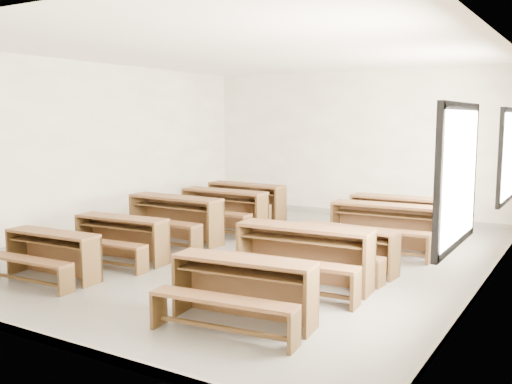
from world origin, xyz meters
The scene contains 11 objects.
room centered at (0.09, 0.00, 2.14)m, with size 8.50×8.50×3.20m.
desk_set_0 centered at (-1.61, -2.71, 0.38)m, with size 1.48×0.82×0.65m.
desk_set_1 centered at (-1.50, -1.52, 0.40)m, with size 1.58×0.91×0.68m.
desk_set_2 centered at (-1.67, -0.03, 0.47)m, with size 1.80×0.95×0.81m.
desk_set_3 centered at (-1.51, 1.26, 0.46)m, with size 1.75×0.91×0.79m.
desk_set_4 centered at (-1.74, 2.43, 0.46)m, with size 1.78×0.98×0.78m.
desk_set_5 centered at (1.51, -2.79, 0.41)m, with size 1.64×0.98×0.70m.
desk_set_6 centered at (1.47, -1.29, 0.46)m, with size 1.83×1.04×0.80m.
desk_set_7 centered at (1.68, -0.31, 0.38)m, with size 1.49×0.86×0.65m.
desk_set_8 centered at (1.69, 1.22, 0.45)m, with size 1.77×0.99×0.77m.
desk_set_9 centered at (1.61, 2.26, 0.45)m, with size 1.74×0.96×0.77m.
Camera 1 is at (4.66, -7.71, 2.18)m, focal length 40.00 mm.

